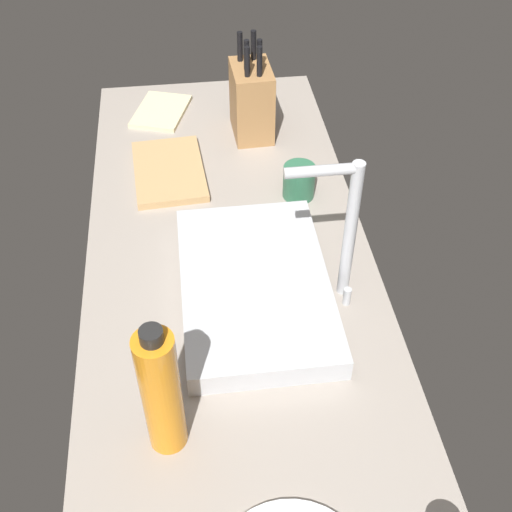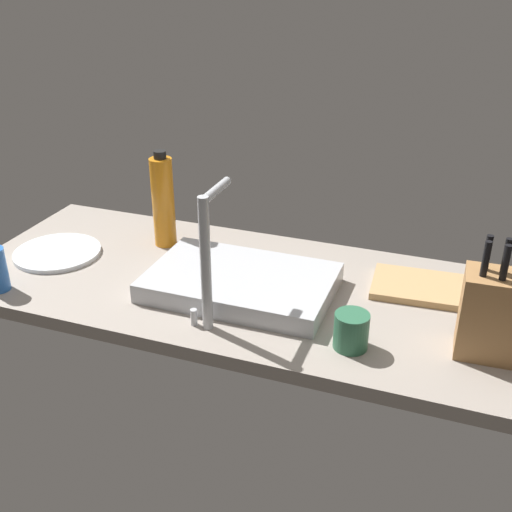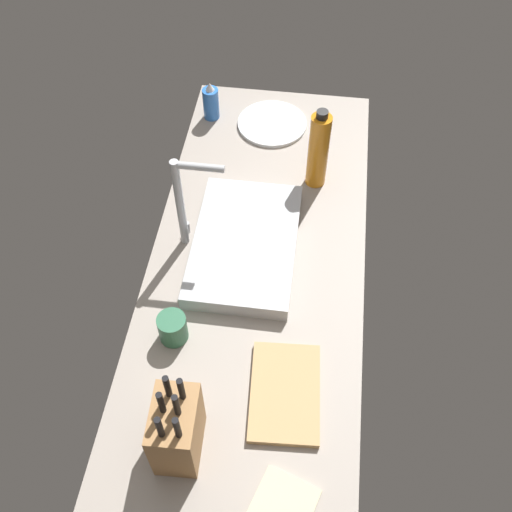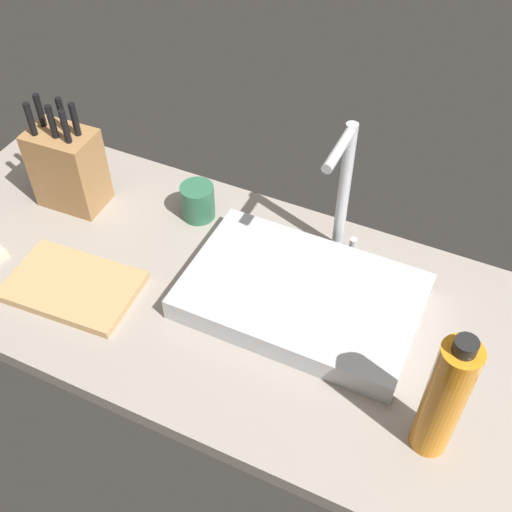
{
  "view_description": "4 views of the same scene",
  "coord_description": "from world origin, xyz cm",
  "px_view_note": "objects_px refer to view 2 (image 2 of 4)",
  "views": [
    {
      "loc": [
        96.14,
        -7.03,
        100.91
      ],
      "look_at": [
        3.58,
        4.63,
        11.43
      ],
      "focal_mm": 45.54,
      "sensor_mm": 36.0,
      "label": 1
    },
    {
      "loc": [
        -43.64,
        130.55,
        82.0
      ],
      "look_at": [
        5.4,
        -3.43,
        10.15
      ],
      "focal_mm": 43.68,
      "sensor_mm": 36.0,
      "label": 2
    },
    {
      "loc": [
        -99.29,
        -13.19,
        140.65
      ],
      "look_at": [
        -0.49,
        -0.19,
        10.44
      ],
      "focal_mm": 41.72,
      "sensor_mm": 36.0,
      "label": 3
    },
    {
      "loc": [
        33.08,
        -72.86,
        101.93
      ],
      "look_at": [
        -3.61,
        4.99,
        11.83
      ],
      "focal_mm": 44.51,
      "sensor_mm": 36.0,
      "label": 4
    }
  ],
  "objects_px": {
    "dinner_plate": "(57,253)",
    "coffee_mug": "(351,331)",
    "knife_block": "(497,314)",
    "sink_basin": "(241,282)",
    "cutting_board": "(425,288)",
    "water_bottle": "(163,201)",
    "faucet": "(207,252)"
  },
  "relations": [
    {
      "from": "sink_basin",
      "to": "dinner_plate",
      "type": "distance_m",
      "value": 0.56
    },
    {
      "from": "knife_block",
      "to": "coffee_mug",
      "type": "bearing_deg",
      "value": 13.01
    },
    {
      "from": "cutting_board",
      "to": "water_bottle",
      "type": "distance_m",
      "value": 0.75
    },
    {
      "from": "faucet",
      "to": "coffee_mug",
      "type": "bearing_deg",
      "value": -176.04
    },
    {
      "from": "faucet",
      "to": "water_bottle",
      "type": "height_order",
      "value": "faucet"
    },
    {
      "from": "cutting_board",
      "to": "coffee_mug",
      "type": "height_order",
      "value": "coffee_mug"
    },
    {
      "from": "faucet",
      "to": "dinner_plate",
      "type": "relative_size",
      "value": 1.33
    },
    {
      "from": "faucet",
      "to": "dinner_plate",
      "type": "height_order",
      "value": "faucet"
    },
    {
      "from": "cutting_board",
      "to": "water_bottle",
      "type": "bearing_deg",
      "value": -1.67
    },
    {
      "from": "sink_basin",
      "to": "faucet",
      "type": "height_order",
      "value": "faucet"
    },
    {
      "from": "sink_basin",
      "to": "faucet",
      "type": "bearing_deg",
      "value": 86.23
    },
    {
      "from": "faucet",
      "to": "knife_block",
      "type": "bearing_deg",
      "value": -170.61
    },
    {
      "from": "sink_basin",
      "to": "dinner_plate",
      "type": "height_order",
      "value": "sink_basin"
    },
    {
      "from": "sink_basin",
      "to": "knife_block",
      "type": "bearing_deg",
      "value": 173.69
    },
    {
      "from": "faucet",
      "to": "coffee_mug",
      "type": "xyz_separation_m",
      "value": [
        -0.32,
        -0.02,
        -0.14
      ]
    },
    {
      "from": "knife_block",
      "to": "dinner_plate",
      "type": "distance_m",
      "value": 1.16
    },
    {
      "from": "sink_basin",
      "to": "dinner_plate",
      "type": "xyz_separation_m",
      "value": [
        0.56,
        -0.02,
        -0.02
      ]
    },
    {
      "from": "coffee_mug",
      "to": "sink_basin",
      "type": "bearing_deg",
      "value": -24.79
    },
    {
      "from": "sink_basin",
      "to": "knife_block",
      "type": "relative_size",
      "value": 1.73
    },
    {
      "from": "water_bottle",
      "to": "coffee_mug",
      "type": "distance_m",
      "value": 0.7
    },
    {
      "from": "faucet",
      "to": "coffee_mug",
      "type": "distance_m",
      "value": 0.35
    },
    {
      "from": "sink_basin",
      "to": "coffee_mug",
      "type": "distance_m",
      "value": 0.34
    },
    {
      "from": "knife_block",
      "to": "dinner_plate",
      "type": "bearing_deg",
      "value": -6.35
    },
    {
      "from": "coffee_mug",
      "to": "knife_block",
      "type": "bearing_deg",
      "value": -164.64
    },
    {
      "from": "water_bottle",
      "to": "cutting_board",
      "type": "bearing_deg",
      "value": 178.33
    },
    {
      "from": "faucet",
      "to": "water_bottle",
      "type": "bearing_deg",
      "value": -49.86
    },
    {
      "from": "dinner_plate",
      "to": "coffee_mug",
      "type": "distance_m",
      "value": 0.89
    },
    {
      "from": "cutting_board",
      "to": "coffee_mug",
      "type": "distance_m",
      "value": 0.33
    },
    {
      "from": "knife_block",
      "to": "coffee_mug",
      "type": "xyz_separation_m",
      "value": [
        0.28,
        0.08,
        -0.06
      ]
    },
    {
      "from": "water_bottle",
      "to": "dinner_plate",
      "type": "distance_m",
      "value": 0.33
    },
    {
      "from": "faucet",
      "to": "knife_block",
      "type": "relative_size",
      "value": 1.2
    },
    {
      "from": "water_bottle",
      "to": "dinner_plate",
      "type": "relative_size",
      "value": 1.16
    }
  ]
}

